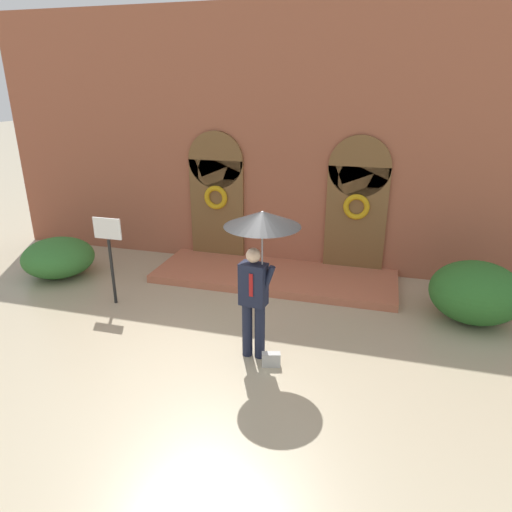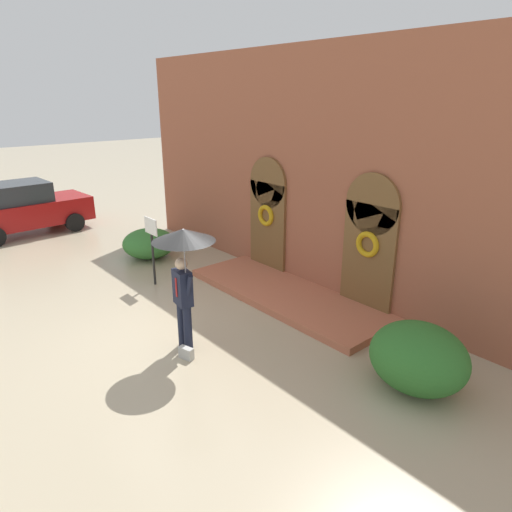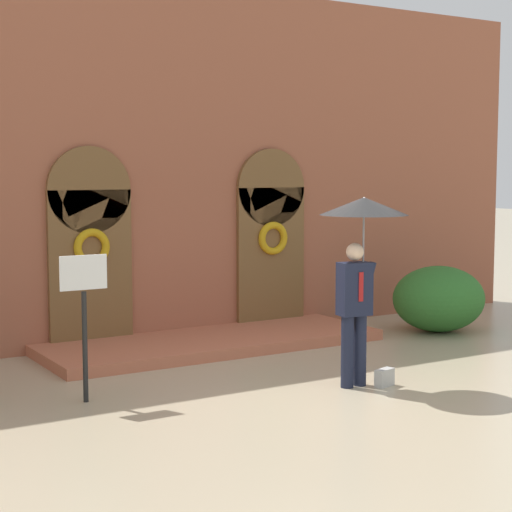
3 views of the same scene
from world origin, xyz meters
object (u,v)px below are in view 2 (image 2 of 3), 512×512
(shrub_left, at_px, (149,243))
(parked_car, at_px, (23,208))
(handbag, at_px, (186,353))
(shrub_right, at_px, (418,357))
(sign_post, at_px, (152,240))
(person_with_umbrella, at_px, (183,253))

(shrub_left, xyz_separation_m, parked_car, (-4.97, -2.05, 0.46))
(handbag, height_order, parked_car, parked_car)
(shrub_left, xyz_separation_m, shrub_right, (8.55, 0.21, 0.13))
(sign_post, xyz_separation_m, shrub_right, (6.59, 1.12, -0.61))
(handbag, distance_m, shrub_right, 3.97)
(person_with_umbrella, bearing_deg, shrub_left, 159.15)
(person_with_umbrella, relative_size, handbag, 8.44)
(handbag, xyz_separation_m, parked_car, (-10.36, 0.11, 0.77))
(handbag, distance_m, sign_post, 3.81)
(person_with_umbrella, height_order, handbag, person_with_umbrella)
(parked_car, bearing_deg, handbag, -0.62)
(parked_car, bearing_deg, shrub_left, 22.44)
(handbag, height_order, shrub_left, shrub_left)
(handbag, distance_m, shrub_left, 5.82)
(handbag, height_order, sign_post, sign_post)
(person_with_umbrella, xyz_separation_m, shrub_right, (3.39, 2.17, -1.36))
(person_with_umbrella, height_order, shrub_left, person_with_umbrella)
(person_with_umbrella, distance_m, handbag, 1.83)
(sign_post, relative_size, shrub_left, 1.11)
(shrub_left, distance_m, shrub_right, 8.55)
(handbag, distance_m, parked_car, 10.39)
(handbag, relative_size, shrub_left, 0.18)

